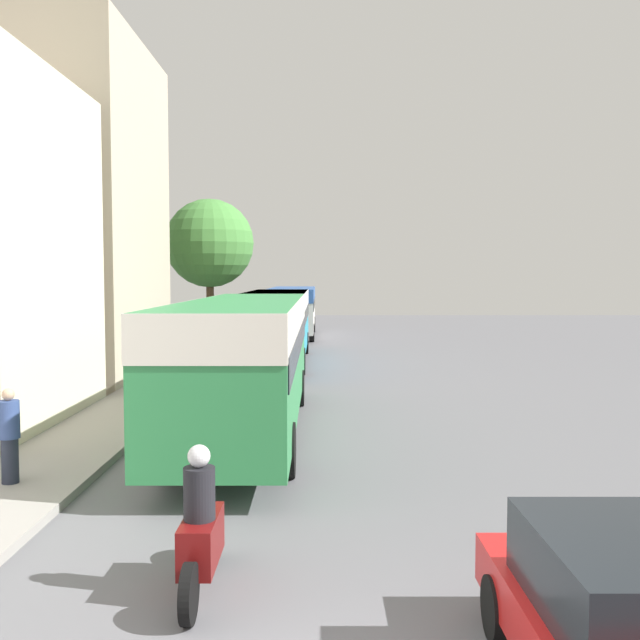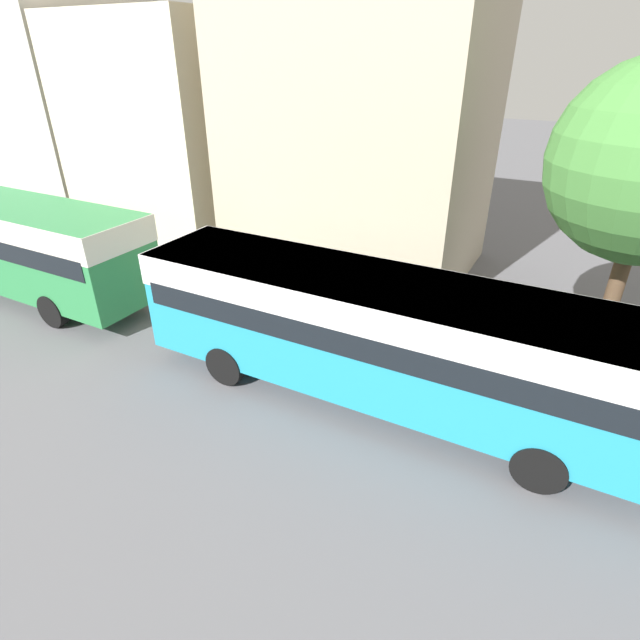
{
  "view_description": "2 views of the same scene",
  "coord_description": "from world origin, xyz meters",
  "px_view_note": "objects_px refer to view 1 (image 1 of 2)",
  "views": [
    {
      "loc": [
        -0.0,
        -5.49,
        3.63
      ],
      "look_at": [
        -0.07,
        23.66,
        1.82
      ],
      "focal_mm": 40.0,
      "sensor_mm": 36.0,
      "label": 1
    },
    {
      "loc": [
        7.08,
        27.18,
        7.16
      ],
      "look_at": [
        -1.01,
        22.84,
        2.19
      ],
      "focal_mm": 28.0,
      "sensor_mm": 36.0,
      "label": 2
    }
  ],
  "objects_px": {
    "bus_lead": "(247,347)",
    "motorcycle_behind_lead": "(203,533)",
    "car_crossing": "(640,622)",
    "bus_third_in_line": "(295,305)",
    "pedestrian_near_curb": "(11,435)",
    "bus_following": "(278,317)"
  },
  "relations": [
    {
      "from": "bus_following",
      "to": "pedestrian_near_curb",
      "type": "relative_size",
      "value": 7.16
    },
    {
      "from": "bus_lead",
      "to": "car_crossing",
      "type": "height_order",
      "value": "bus_lead"
    },
    {
      "from": "motorcycle_behind_lead",
      "to": "car_crossing",
      "type": "height_order",
      "value": "motorcycle_behind_lead"
    },
    {
      "from": "motorcycle_behind_lead",
      "to": "pedestrian_near_curb",
      "type": "distance_m",
      "value": 5.42
    },
    {
      "from": "bus_lead",
      "to": "pedestrian_near_curb",
      "type": "height_order",
      "value": "bus_lead"
    },
    {
      "from": "car_crossing",
      "to": "pedestrian_near_curb",
      "type": "relative_size",
      "value": 2.39
    },
    {
      "from": "bus_lead",
      "to": "pedestrian_near_curb",
      "type": "relative_size",
      "value": 7.17
    },
    {
      "from": "bus_following",
      "to": "motorcycle_behind_lead",
      "type": "xyz_separation_m",
      "value": [
        0.45,
        -21.48,
        -1.25
      ]
    },
    {
      "from": "pedestrian_near_curb",
      "to": "car_crossing",
      "type": "bearing_deg",
      "value": -37.72
    },
    {
      "from": "bus_lead",
      "to": "pedestrian_near_curb",
      "type": "bearing_deg",
      "value": -128.65
    },
    {
      "from": "bus_following",
      "to": "pedestrian_near_curb",
      "type": "bearing_deg",
      "value": -100.87
    },
    {
      "from": "bus_following",
      "to": "bus_third_in_line",
      "type": "xyz_separation_m",
      "value": [
        0.2,
        12.9,
        -0.03
      ]
    },
    {
      "from": "bus_third_in_line",
      "to": "pedestrian_near_curb",
      "type": "relative_size",
      "value": 6.87
    },
    {
      "from": "bus_third_in_line",
      "to": "motorcycle_behind_lead",
      "type": "xyz_separation_m",
      "value": [
        0.25,
        -34.38,
        -1.22
      ]
    },
    {
      "from": "bus_third_in_line",
      "to": "motorcycle_behind_lead",
      "type": "distance_m",
      "value": 34.4
    },
    {
      "from": "motorcycle_behind_lead",
      "to": "car_crossing",
      "type": "xyz_separation_m",
      "value": [
        4.0,
        -2.27,
        0.09
      ]
    },
    {
      "from": "motorcycle_behind_lead",
      "to": "car_crossing",
      "type": "relative_size",
      "value": 0.58
    },
    {
      "from": "car_crossing",
      "to": "bus_lead",
      "type": "bearing_deg",
      "value": 112.49
    },
    {
      "from": "bus_lead",
      "to": "motorcycle_behind_lead",
      "type": "relative_size",
      "value": 5.14
    },
    {
      "from": "bus_lead",
      "to": "car_crossing",
      "type": "relative_size",
      "value": 3.0
    },
    {
      "from": "pedestrian_near_curb",
      "to": "bus_lead",
      "type": "bearing_deg",
      "value": 51.35
    },
    {
      "from": "bus_third_in_line",
      "to": "pedestrian_near_curb",
      "type": "xyz_separation_m",
      "value": [
        -3.6,
        -30.58,
        -0.93
      ]
    }
  ]
}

